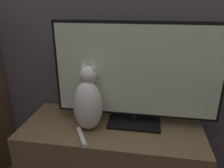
% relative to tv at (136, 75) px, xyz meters
% --- Properties ---
extents(tv_stand, '(1.13, 0.48, 0.54)m').
position_rel_tv_xyz_m(tv_stand, '(-0.14, -0.06, -0.60)').
color(tv_stand, brown).
rests_on(tv_stand, ground_plane).
extents(tv, '(1.00, 0.20, 0.64)m').
position_rel_tv_xyz_m(tv, '(0.00, 0.00, 0.00)').
color(tv, black).
rests_on(tv, tv_stand).
extents(cat, '(0.19, 0.29, 0.42)m').
position_rel_tv_xyz_m(cat, '(-0.27, -0.10, -0.15)').
color(cat, silver).
rests_on(cat, tv_stand).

